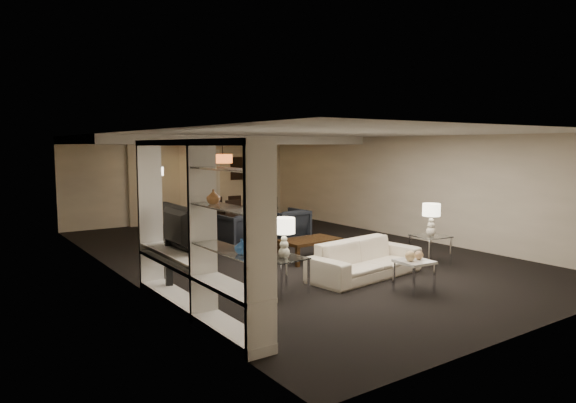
# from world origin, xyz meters

# --- Properties ---
(floor) EXTENTS (11.00, 11.00, 0.00)m
(floor) POSITION_xyz_m (0.00, 0.00, 0.00)
(floor) COLOR black
(floor) RESTS_ON ground
(ceiling) EXTENTS (7.00, 11.00, 0.02)m
(ceiling) POSITION_xyz_m (0.00, 0.00, 2.50)
(ceiling) COLOR silver
(ceiling) RESTS_ON ground
(wall_back) EXTENTS (7.00, 0.02, 2.50)m
(wall_back) POSITION_xyz_m (0.00, 5.50, 1.25)
(wall_back) COLOR beige
(wall_back) RESTS_ON ground
(wall_front) EXTENTS (7.00, 0.02, 2.50)m
(wall_front) POSITION_xyz_m (0.00, -5.50, 1.25)
(wall_front) COLOR beige
(wall_front) RESTS_ON ground
(wall_left) EXTENTS (0.02, 11.00, 2.50)m
(wall_left) POSITION_xyz_m (-3.50, 0.00, 1.25)
(wall_left) COLOR beige
(wall_left) RESTS_ON ground
(wall_right) EXTENTS (0.02, 11.00, 2.50)m
(wall_right) POSITION_xyz_m (3.50, 0.00, 1.25)
(wall_right) COLOR beige
(wall_right) RESTS_ON ground
(ceiling_soffit) EXTENTS (7.00, 4.00, 0.20)m
(ceiling_soffit) POSITION_xyz_m (0.00, 3.50, 2.40)
(ceiling_soffit) COLOR silver
(ceiling_soffit) RESTS_ON ceiling
(curtains) EXTENTS (1.50, 0.12, 2.40)m
(curtains) POSITION_xyz_m (-0.90, 5.42, 1.20)
(curtains) COLOR beige
(curtains) RESTS_ON wall_back
(door) EXTENTS (0.90, 0.05, 2.10)m
(door) POSITION_xyz_m (0.70, 5.47, 1.05)
(door) COLOR silver
(door) RESTS_ON wall_back
(painting) EXTENTS (0.95, 0.04, 0.65)m
(painting) POSITION_xyz_m (2.10, 5.46, 1.55)
(painting) COLOR #142D38
(painting) RESTS_ON wall_back
(media_unit) EXTENTS (0.38, 3.40, 2.35)m
(media_unit) POSITION_xyz_m (-3.31, -2.60, 1.18)
(media_unit) COLOR white
(media_unit) RESTS_ON wall_left
(pendant_light) EXTENTS (0.52, 0.52, 0.24)m
(pendant_light) POSITION_xyz_m (0.30, 3.50, 1.92)
(pendant_light) COLOR #D8591E
(pendant_light) RESTS_ON ceiling_soffit
(sofa) EXTENTS (2.26, 1.12, 0.63)m
(sofa) POSITION_xyz_m (-0.04, -2.41, 0.32)
(sofa) COLOR beige
(sofa) RESTS_ON floor
(coffee_table) EXTENTS (1.24, 0.77, 0.43)m
(coffee_table) POSITION_xyz_m (-0.04, -0.81, 0.21)
(coffee_table) COLOR #311D0D
(coffee_table) RESTS_ON floor
(armchair_left) EXTENTS (0.89, 0.92, 0.81)m
(armchair_left) POSITION_xyz_m (-0.64, 0.89, 0.40)
(armchair_left) COLOR black
(armchair_left) RESTS_ON floor
(armchair_right) EXTENTS (0.90, 0.92, 0.81)m
(armchair_right) POSITION_xyz_m (0.56, 0.89, 0.40)
(armchair_right) COLOR black
(armchair_right) RESTS_ON floor
(side_table_left) EXTENTS (0.65, 0.65, 0.56)m
(side_table_left) POSITION_xyz_m (-1.74, -2.41, 0.28)
(side_table_left) COLOR white
(side_table_left) RESTS_ON floor
(side_table_right) EXTENTS (0.67, 0.67, 0.56)m
(side_table_right) POSITION_xyz_m (1.66, -2.41, 0.28)
(side_table_right) COLOR silver
(side_table_right) RESTS_ON floor
(table_lamp_left) EXTENTS (0.34, 0.34, 0.62)m
(table_lamp_left) POSITION_xyz_m (-1.74, -2.41, 0.87)
(table_lamp_left) COLOR beige
(table_lamp_left) RESTS_ON side_table_left
(table_lamp_right) EXTENTS (0.35, 0.35, 0.62)m
(table_lamp_right) POSITION_xyz_m (1.66, -2.41, 0.87)
(table_lamp_right) COLOR white
(table_lamp_right) RESTS_ON side_table_right
(marble_table) EXTENTS (0.53, 0.53, 0.50)m
(marble_table) POSITION_xyz_m (-0.04, -3.51, 0.25)
(marble_table) COLOR white
(marble_table) RESTS_ON floor
(gold_gourd_a) EXTENTS (0.16, 0.16, 0.16)m
(gold_gourd_a) POSITION_xyz_m (-0.14, -3.51, 0.58)
(gold_gourd_a) COLOR #E1B677
(gold_gourd_a) RESTS_ON marble_table
(gold_gourd_b) EXTENTS (0.14, 0.14, 0.14)m
(gold_gourd_b) POSITION_xyz_m (0.06, -3.51, 0.57)
(gold_gourd_b) COLOR tan
(gold_gourd_b) RESTS_ON marble_table
(television) EXTENTS (1.13, 0.15, 0.65)m
(television) POSITION_xyz_m (-3.28, -1.74, 1.07)
(television) COLOR black
(television) RESTS_ON media_unit
(vase_blue) EXTENTS (0.17, 0.17, 0.17)m
(vase_blue) POSITION_xyz_m (-3.31, -3.86, 1.15)
(vase_blue) COLOR #295DB4
(vase_blue) RESTS_ON media_unit
(vase_amber) EXTENTS (0.17, 0.17, 0.18)m
(vase_amber) POSITION_xyz_m (-3.31, -3.17, 1.65)
(vase_amber) COLOR #A86938
(vase_amber) RESTS_ON media_unit
(floor_speaker) EXTENTS (0.13, 0.13, 0.96)m
(floor_speaker) POSITION_xyz_m (-3.20, -1.38, 0.48)
(floor_speaker) COLOR black
(floor_speaker) RESTS_ON floor
(dining_table) EXTENTS (1.78, 1.11, 0.60)m
(dining_table) POSITION_xyz_m (0.74, 3.20, 0.30)
(dining_table) COLOR black
(dining_table) RESTS_ON floor
(chair_nl) EXTENTS (0.46, 0.46, 0.88)m
(chair_nl) POSITION_xyz_m (0.14, 2.55, 0.44)
(chair_nl) COLOR black
(chair_nl) RESTS_ON floor
(chair_nm) EXTENTS (0.44, 0.44, 0.88)m
(chair_nm) POSITION_xyz_m (0.74, 2.55, 0.44)
(chair_nm) COLOR black
(chair_nm) RESTS_ON floor
(chair_nr) EXTENTS (0.43, 0.43, 0.88)m
(chair_nr) POSITION_xyz_m (1.34, 2.55, 0.44)
(chair_nr) COLOR black
(chair_nr) RESTS_ON floor
(chair_fl) EXTENTS (0.44, 0.44, 0.88)m
(chair_fl) POSITION_xyz_m (0.14, 3.85, 0.44)
(chair_fl) COLOR black
(chair_fl) RESTS_ON floor
(chair_fm) EXTENTS (0.41, 0.41, 0.88)m
(chair_fm) POSITION_xyz_m (0.74, 3.85, 0.44)
(chair_fm) COLOR black
(chair_fm) RESTS_ON floor
(chair_fr) EXTENTS (0.46, 0.46, 0.88)m
(chair_fr) POSITION_xyz_m (1.34, 3.85, 0.44)
(chair_fr) COLOR black
(chair_fr) RESTS_ON floor
(floor_lamp) EXTENTS (0.30, 0.30, 1.70)m
(floor_lamp) POSITION_xyz_m (-1.15, 4.38, 0.85)
(floor_lamp) COLOR black
(floor_lamp) RESTS_ON floor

